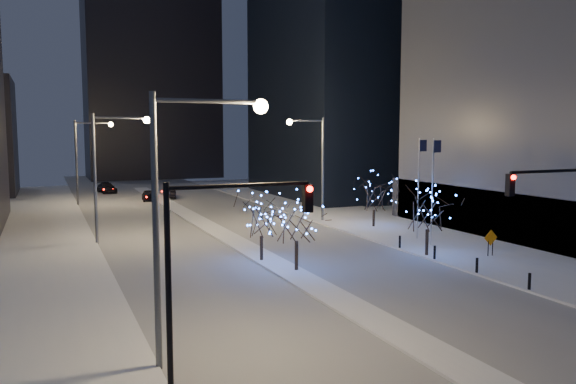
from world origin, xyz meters
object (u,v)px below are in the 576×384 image
traffic_signal_west (215,248)px  street_lamp_w_far (86,150)px  car_mid (169,193)px  car_near (149,195)px  holiday_tree_plaza_near (428,209)px  street_lamp_w_mid (109,160)px  holiday_tree_plaza_far (374,192)px  construction_sign (491,240)px  holiday_tree_median_near (296,219)px  holiday_tree_median_far (261,216)px  traffic_signal_east (564,214)px  street_lamp_w_near (185,191)px  car_far (107,188)px  street_lamp_east (314,155)px

traffic_signal_west → street_lamp_w_far: bearing=90.5°
car_mid → traffic_signal_west: bearing=88.3°
car_near → holiday_tree_plaza_near: size_ratio=0.77×
street_lamp_w_mid → car_near: street_lamp_w_mid is taller
street_lamp_w_far → car_near: (7.44, 1.73, -5.83)m
holiday_tree_plaza_near → holiday_tree_plaza_far: holiday_tree_plaza_far is taller
construction_sign → street_lamp_w_mid: bearing=147.7°
holiday_tree_median_near → street_lamp_w_mid: bearing=124.0°
street_lamp_w_mid → street_lamp_w_far: bearing=90.0°
street_lamp_w_mid → car_mid: size_ratio=2.35×
traffic_signal_west → holiday_tree_median_far: 18.33m
street_lamp_w_mid → holiday_tree_median_far: street_lamp_w_mid is taller
traffic_signal_east → car_mid: traffic_signal_east is taller
traffic_signal_west → holiday_tree_median_near: (8.94, 13.03, -1.44)m
holiday_tree_median_near → construction_sign: 14.11m
traffic_signal_west → holiday_tree_plaza_near: bearing=35.0°
street_lamp_w_mid → holiday_tree_median_near: size_ratio=2.07×
traffic_signal_west → car_near: 54.34m
street_lamp_w_near → car_far: street_lamp_w_near is taller
holiday_tree_median_near → holiday_tree_plaza_near: 10.00m
street_lamp_w_far → construction_sign: 47.21m
street_lamp_w_near → street_lamp_w_mid: size_ratio=1.00×
holiday_tree_median_near → holiday_tree_median_far: size_ratio=1.08×
holiday_tree_plaza_near → traffic_signal_west: bearing=-145.0°
street_lamp_w_near → street_lamp_east: same height
traffic_signal_east → construction_sign: size_ratio=3.87×
holiday_tree_median_far → street_lamp_w_near: bearing=-120.3°
street_lamp_east → traffic_signal_east: street_lamp_east is taller
street_lamp_w_far → holiday_tree_median_far: 36.71m
traffic_signal_west → traffic_signal_east: (17.38, 1.00, 0.00)m
car_near → holiday_tree_plaza_far: size_ratio=0.71×
street_lamp_east → holiday_tree_plaza_near: (0.42, -16.76, -3.08)m
street_lamp_east → holiday_tree_plaza_far: street_lamp_east is taller
traffic_signal_west → construction_sign: (22.78, 11.28, -3.52)m
traffic_signal_east → holiday_tree_median_near: bearing=125.1°
holiday_tree_median_far → street_lamp_east: bearing=52.0°
street_lamp_w_mid → holiday_tree_plaza_far: bearing=-5.2°
traffic_signal_west → holiday_tree_plaza_near: 23.15m
traffic_signal_west → holiday_tree_plaza_far: (22.05, 24.96, -1.50)m
street_lamp_w_mid → street_lamp_w_far: size_ratio=1.00×
street_lamp_w_far → traffic_signal_west: bearing=-89.5°
traffic_signal_west → holiday_tree_plaza_far: 33.34m
street_lamp_w_mid → car_near: bearing=74.5°
car_far → holiday_tree_plaza_far: bearing=-73.3°
street_lamp_w_near → traffic_signal_east: street_lamp_w_near is taller
street_lamp_w_near → street_lamp_w_far: 50.00m
street_lamp_east → car_far: bearing=113.6°
street_lamp_east → holiday_tree_plaza_far: bearing=-55.0°
street_lamp_w_near → holiday_tree_plaza_near: bearing=30.0°
street_lamp_w_near → traffic_signal_east: (17.88, -1.00, -1.74)m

